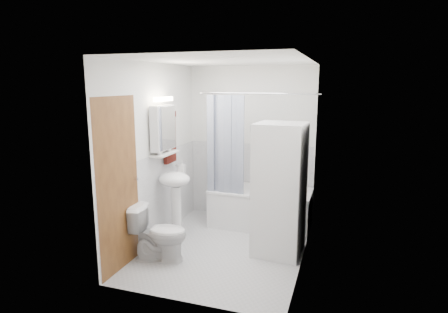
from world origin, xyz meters
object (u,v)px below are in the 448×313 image
(bathtub, at_px, (260,206))
(sink, at_px, (175,190))
(toilet, at_px, (159,233))
(washer_dryer, at_px, (279,190))

(bathtub, distance_m, sink, 1.36)
(bathtub, bearing_deg, sink, -141.00)
(bathtub, bearing_deg, toilet, -122.34)
(toilet, bearing_deg, bathtub, -42.31)
(sink, xyz_separation_m, toilet, (0.09, -0.64, -0.37))
(washer_dryer, xyz_separation_m, toilet, (-1.34, -0.65, -0.50))
(bathtub, relative_size, sink, 1.43)
(bathtub, distance_m, washer_dryer, 1.05)
(bathtub, xyz_separation_m, sink, (-1.01, -0.82, 0.39))
(sink, bearing_deg, washer_dryer, 0.39)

